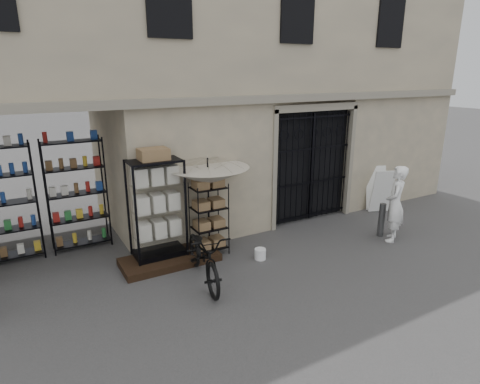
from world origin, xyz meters
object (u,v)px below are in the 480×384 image
bicycle (204,281)px  shopkeeper (391,240)px  white_bucket (260,254)px  steel_bollard (381,220)px  display_cabinet (157,214)px  wire_rack (209,220)px  market_umbrella (208,171)px  easel_sign (379,190)px

bicycle → shopkeeper: bearing=4.0°
white_bucket → bicycle: (-1.43, -0.26, -0.12)m
white_bucket → steel_bollard: (3.23, -0.37, 0.30)m
white_bucket → shopkeeper: bearing=-11.6°
display_cabinet → wire_rack: bearing=6.1°
market_umbrella → shopkeeper: size_ratio=1.40×
wire_rack → steel_bollard: size_ratio=1.94×
display_cabinet → market_umbrella: 1.38m
steel_bollard → shopkeeper: bearing=-82.8°
display_cabinet → white_bucket: bearing=-12.6°
market_umbrella → easel_sign: (5.32, 0.01, -1.18)m
white_bucket → bicycle: size_ratio=0.12×
market_umbrella → bicycle: market_umbrella is taller
steel_bollard → easel_sign: easel_sign is taller
wire_rack → easel_sign: wire_rack is taller
display_cabinet → shopkeeper: bearing=-3.3°
display_cabinet → steel_bollard: (5.12, -1.32, -0.65)m
shopkeeper → easel_sign: (1.31, 1.62, 0.64)m
display_cabinet → bicycle: 1.68m
white_bucket → steel_bollard: bearing=-6.5°
wire_rack → white_bucket: (0.81, -0.80, -0.67)m
market_umbrella → shopkeeper: bearing=-21.9°
steel_bollard → shopkeeper: (0.04, -0.30, -0.41)m
display_cabinet → steel_bollard: bearing=-0.3°
shopkeeper → wire_rack: bearing=-57.3°
shopkeeper → easel_sign: 2.18m
market_umbrella → white_bucket: size_ratio=10.47×
white_bucket → shopkeeper: size_ratio=0.13×
market_umbrella → easel_sign: size_ratio=2.04×
display_cabinet → market_umbrella: bearing=13.5°
easel_sign → wire_rack: bearing=-156.4°
steel_bollard → easel_sign: bearing=44.3°
wire_rack → bicycle: (-0.62, -1.06, -0.78)m
wire_rack → bicycle: 1.46m
market_umbrella → white_bucket: (0.75, -0.94, -1.70)m
display_cabinet → shopkeeper: size_ratio=1.22×
bicycle → wire_rack: bearing=68.6°
market_umbrella → display_cabinet: bearing=179.2°
shopkeeper → easel_sign: easel_sign is taller
display_cabinet → bicycle: bearing=-54.9°
display_cabinet → shopkeeper: (5.16, -1.63, -1.06)m
shopkeeper → display_cabinet: bearing=-54.9°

